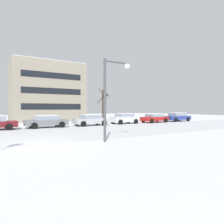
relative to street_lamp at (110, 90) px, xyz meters
The scene contains 10 objects.
ground_plane 5.30m from the street_lamp, 155.59° to the left, with size 120.00×120.00×0.00m, color white.
road_surface 7.52m from the street_lamp, 124.45° to the left, with size 80.00×9.74×0.00m.
street_lamp is the anchor object (origin of this frame).
parked_car_gray 11.79m from the street_lamp, 96.26° to the left, with size 4.41×2.14×1.33m.
parked_car_silver 12.18m from the street_lamp, 70.84° to the left, with size 4.22×2.10×1.36m.
parked_car_white 14.95m from the street_lamp, 51.96° to the left, with size 3.93×2.06×1.42m.
parked_car_red 18.39m from the street_lamp, 38.50° to the left, with size 4.28×2.08×1.30m.
parked_car_blue 22.77m from the street_lamp, 30.88° to the left, with size 4.64×2.18×1.41m.
tree_far_right 16.99m from the street_lamp, 63.01° to the left, with size 1.64×1.62×4.95m.
building_far_left 24.38m from the street_lamp, 85.98° to the left, with size 11.18×8.50×9.54m.
Camera 1 is at (-2.53, -12.61, 2.05)m, focal length 32.39 mm.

